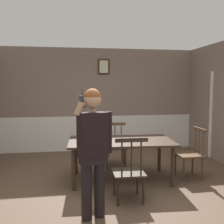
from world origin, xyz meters
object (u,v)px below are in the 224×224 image
dining_table (121,144)px  chair_by_doorway (191,153)px  chair_near_window (115,145)px  chair_at_table_head (129,171)px  person_figure (93,145)px

dining_table → chair_by_doorway: (1.34, -0.08, -0.21)m
dining_table → chair_near_window: chair_near_window is taller
chair_by_doorway → chair_at_table_head: 1.62m
dining_table → person_figure: bearing=-114.9°
chair_at_table_head → chair_near_window: bearing=87.5°
dining_table → chair_by_doorway: bearing=-3.4°
dining_table → chair_near_window: (0.06, 0.92, -0.22)m
chair_near_window → chair_by_doorway: (1.28, -0.99, 0.01)m
chair_at_table_head → person_figure: person_figure is taller
chair_near_window → chair_at_table_head: bearing=92.1°
dining_table → chair_near_window: bearing=86.4°
chair_near_window → person_figure: (-0.69, -2.26, 0.53)m
chair_by_doorway → chair_at_table_head: (-1.39, -0.84, 0.00)m
dining_table → person_figure: 1.52m
dining_table → chair_near_window: 0.94m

